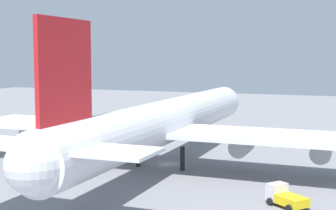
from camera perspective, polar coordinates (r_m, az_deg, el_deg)
The scene contains 4 objects.
ground_plane at distance 78.08m, azimuth -0.00°, elevation -6.85°, with size 296.07×296.07×0.00m, color gray.
cargo_airplane at distance 76.56m, azimuth -0.10°, elevation -1.95°, with size 74.02×63.25×20.80m.
cargo_loader at distance 58.01m, azimuth 13.44°, elevation -10.34°, with size 4.68×5.17×2.37m.
safety_cone_nose at distance 109.12m, azimuth 6.52°, elevation -3.07°, with size 0.55×0.55×0.78m, color orange.
Camera 1 is at (-70.97, -27.80, 16.97)m, focal length 52.42 mm.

